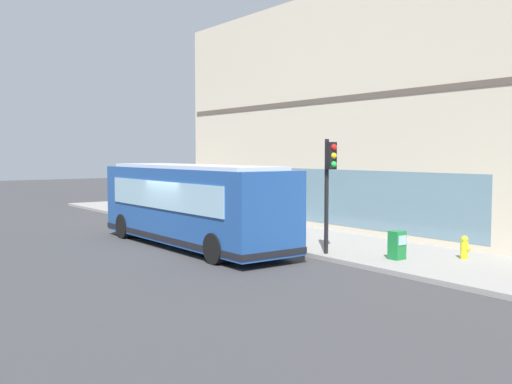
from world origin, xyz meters
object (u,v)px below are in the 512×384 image
Objects in this scene: city_bus_nearside at (192,206)px; traffic_light_near_corner at (329,174)px; newspaper_vending_box at (397,245)px; pedestrian_walking_along_curb at (190,203)px; pedestrian_by_light_pole at (241,201)px; fire_hydrant at (464,247)px.

city_bus_nearside is 2.63× the size of traffic_light_near_corner.
city_bus_nearside is 11.16× the size of newspaper_vending_box.
city_bus_nearside is 5.54m from traffic_light_near_corner.
pedestrian_by_light_pole is at bearing -19.53° from pedestrian_walking_along_curb.
city_bus_nearside is 6.23× the size of pedestrian_walking_along_curb.
fire_hydrant is at bearing -56.63° from city_bus_nearside.
pedestrian_walking_along_curb is 0.98× the size of pedestrian_by_light_pole.
city_bus_nearside is 7.71m from newspaper_vending_box.
pedestrian_by_light_pole reaches higher than pedestrian_walking_along_curb.
traffic_light_near_corner is 4.25× the size of newspaper_vending_box.
pedestrian_walking_along_curb reaches higher than newspaper_vending_box.
pedestrian_walking_along_curb is at bearing 84.77° from traffic_light_near_corner.
traffic_light_near_corner is 3.16m from newspaper_vending_box.
newspaper_vending_box is (-2.41, -11.99, -0.49)m from pedestrian_by_light_pole.
pedestrian_by_light_pole is 12.24m from newspaper_vending_box.
city_bus_nearside is 6.12× the size of pedestrian_by_light_pole.
city_bus_nearside reaches higher than fire_hydrant.
pedestrian_walking_along_curb is at bearing 60.55° from city_bus_nearside.
newspaper_vending_box reaches higher than fire_hydrant.
pedestrian_by_light_pole is at bearing 70.83° from traffic_light_near_corner.
newspaper_vending_box is (3.50, -6.80, -0.95)m from city_bus_nearside.
pedestrian_by_light_pole is at bearing 41.29° from city_bus_nearside.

